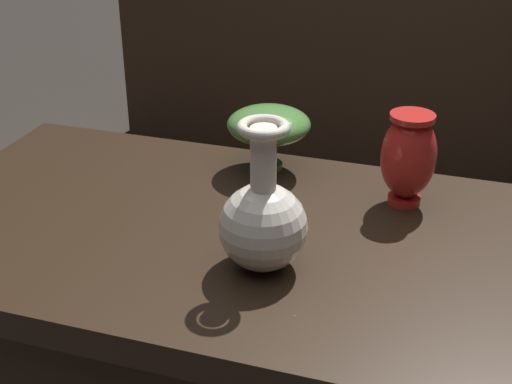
% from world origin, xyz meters
% --- Properties ---
extents(back_display_shelf, '(2.60, 0.40, 0.99)m').
position_xyz_m(back_display_shelf, '(0.00, 2.20, 0.49)').
color(back_display_shelf, '#382619').
rests_on(back_display_shelf, ground_plane).
extents(vase_centerpiece, '(0.14, 0.14, 0.24)m').
position_xyz_m(vase_centerpiece, '(0.05, -0.10, 0.88)').
color(vase_centerpiece, silver).
rests_on(vase_centerpiece, display_plinth).
extents(vase_tall_behind, '(0.10, 0.10, 0.17)m').
position_xyz_m(vase_tall_behind, '(0.23, 0.18, 0.89)').
color(vase_tall_behind, red).
rests_on(vase_tall_behind, display_plinth).
extents(vase_left_accent, '(0.16, 0.16, 0.12)m').
position_xyz_m(vase_left_accent, '(-0.04, 0.24, 0.89)').
color(vase_left_accent, '#477A38').
rests_on(vase_left_accent, display_plinth).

